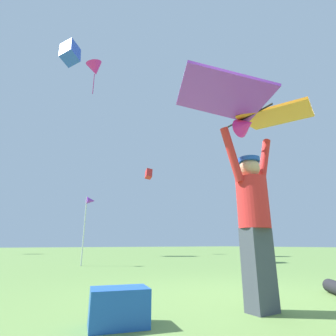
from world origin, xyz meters
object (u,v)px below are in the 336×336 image
object	(u,v)px
distant_kite_blue_overhead_distant	(70,53)
kite_flyer_person	(254,217)
cooler_box	(119,307)
distant_kite_red_low_right	(249,106)
marker_flag	(90,206)
distant_kite_red_mid_right	(149,174)
distant_kite_magenta_high_right	(95,69)
held_stunt_kite	(250,111)

from	to	relation	value
distant_kite_blue_overhead_distant	kite_flyer_person	bearing A→B (deg)	-87.21
cooler_box	distant_kite_red_low_right	bearing A→B (deg)	49.37
distant_kite_blue_overhead_distant	cooler_box	xyz separation A→B (m)	(-0.88, -9.76, -9.87)
distant_kite_red_low_right	marker_flag	world-z (taller)	distant_kite_red_low_right
distant_kite_blue_overhead_distant	distant_kite_red_low_right	size ratio (longest dim) A/B	0.70
distant_kite_red_mid_right	distant_kite_red_low_right	distance (m)	9.04
kite_flyer_person	cooler_box	world-z (taller)	kite_flyer_person
kite_flyer_person	distant_kite_red_mid_right	size ratio (longest dim) A/B	2.20
distant_kite_magenta_high_right	cooler_box	size ratio (longest dim) A/B	5.82
cooler_box	distant_kite_magenta_high_right	bearing A→B (deg)	92.26
held_stunt_kite	distant_kite_red_low_right	size ratio (longest dim) A/B	0.98
distant_kite_red_mid_right	distant_kite_red_low_right	size ratio (longest dim) A/B	0.41
cooler_box	marker_flag	world-z (taller)	marker_flag
held_stunt_kite	distant_kite_red_mid_right	size ratio (longest dim) A/B	2.40
distant_kite_red_low_right	distant_kite_red_mid_right	bearing A→B (deg)	134.72
held_stunt_kite	cooler_box	size ratio (longest dim) A/B	4.38
kite_flyer_person	distant_kite_red_mid_right	distance (m)	17.01
kite_flyer_person	cooler_box	xyz separation A→B (m)	(-1.38, 0.35, -0.79)
distant_kite_red_mid_right	distant_kite_magenta_high_right	size ratio (longest dim) A/B	0.31
distant_kite_blue_overhead_distant	distant_kite_magenta_high_right	xyz separation A→B (m)	(2.56, 4.74, 3.10)
distant_kite_blue_overhead_distant	distant_kite_red_mid_right	world-z (taller)	distant_kite_blue_overhead_distant
cooler_box	distant_kite_blue_overhead_distant	bearing A→B (deg)	100.45
kite_flyer_person	distant_kite_red_low_right	bearing A→B (deg)	37.69
held_stunt_kite	distant_kite_red_mid_right	xyz separation A→B (m)	(6.78, 14.94, 3.56)
kite_flyer_person	held_stunt_kite	world-z (taller)	held_stunt_kite
kite_flyer_person	held_stunt_kite	bearing A→B (deg)	-91.84
held_stunt_kite	cooler_box	world-z (taller)	held_stunt_kite
distant_kite_red_mid_right	cooler_box	world-z (taller)	distant_kite_red_mid_right
marker_flag	distant_kite_red_mid_right	bearing A→B (deg)	50.47
distant_kite_red_low_right	kite_flyer_person	bearing A→B (deg)	-142.31
distant_kite_magenta_high_right	marker_flag	xyz separation A→B (m)	(-1.86, -7.96, -11.22)
distant_kite_blue_overhead_distant	distant_kite_magenta_high_right	bearing A→B (deg)	61.60
held_stunt_kite	distant_kite_magenta_high_right	xyz separation A→B (m)	(2.07, 14.95, 10.93)
held_stunt_kite	distant_kite_red_low_right	world-z (taller)	distant_kite_red_low_right
kite_flyer_person	distant_kite_magenta_high_right	size ratio (longest dim) A/B	0.69
marker_flag	distant_kite_magenta_high_right	bearing A→B (deg)	76.87
cooler_box	distant_kite_red_mid_right	bearing A→B (deg)	76.28
held_stunt_kite	distant_kite_magenta_high_right	size ratio (longest dim) A/B	0.75
kite_flyer_person	distant_kite_blue_overhead_distant	world-z (taller)	distant_kite_blue_overhead_distant
held_stunt_kite	distant_kite_magenta_high_right	distance (m)	18.63
distant_kite_blue_overhead_distant	distant_kite_red_low_right	world-z (taller)	distant_kite_red_low_right
distant_kite_magenta_high_right	distant_kite_red_low_right	bearing A→B (deg)	-28.37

